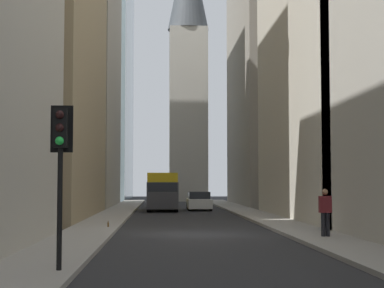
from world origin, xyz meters
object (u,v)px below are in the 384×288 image
delivery_truck (163,191)px  sedan_white (199,202)px  discarded_bottle (108,224)px  traffic_light_foreground (60,148)px  pedestrian (325,210)px

delivery_truck → sedan_white: size_ratio=1.50×
sedan_white → discarded_bottle: size_ratio=15.93×
sedan_white → traffic_light_foreground: traffic_light_foreground is taller
delivery_truck → discarded_bottle: bearing=172.4°
delivery_truck → discarded_bottle: delivery_truck is taller
discarded_bottle → traffic_light_foreground: bearing=-179.7°
sedan_white → pedestrian: (-24.37, -3.20, 0.43)m
delivery_truck → traffic_light_foreground: traffic_light_foreground is taller
sedan_white → delivery_truck: bearing=103.3°
pedestrian → discarded_bottle: size_ratio=6.48×
traffic_light_foreground → pedestrian: size_ratio=2.17×
pedestrian → sedan_white: bearing=7.5°
delivery_truck → sedan_white: (0.66, -2.80, -0.80)m
delivery_truck → sedan_white: delivery_truck is taller
discarded_bottle → sedan_white: bearing=-15.3°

